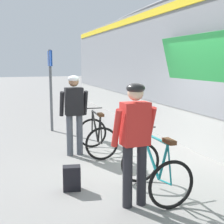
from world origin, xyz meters
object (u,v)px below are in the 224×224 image
at_px(cyclist_far_in_red, 135,134).
at_px(bicycle_far_teal, 155,170).
at_px(bicycle_near_black, 97,136).
at_px(backpack_on_platform, 72,178).
at_px(platform_sign_post, 50,77).
at_px(cyclist_near_in_dark, 74,108).

distance_m(cyclist_far_in_red, bicycle_far_teal, 0.82).
xyz_separation_m(cyclist_far_in_red, bicycle_near_black, (0.21, 2.65, -0.65)).
distance_m(backpack_on_platform, platform_sign_post, 4.74).
bearing_deg(cyclist_near_in_dark, bicycle_far_teal, -73.62).
xyz_separation_m(bicycle_near_black, platform_sign_post, (-0.62, 2.68, 1.22)).
relative_size(cyclist_far_in_red, bicycle_near_black, 1.58).
bearing_deg(cyclist_far_in_red, backpack_on_platform, 131.87).
height_order(bicycle_near_black, backpack_on_platform, bicycle_near_black).
relative_size(bicycle_near_black, bicycle_far_teal, 1.03).
height_order(cyclist_far_in_red, backpack_on_platform, cyclist_far_in_red).
relative_size(cyclist_near_in_dark, bicycle_far_teal, 1.63).
bearing_deg(cyclist_near_in_dark, cyclist_far_in_red, -83.99).
relative_size(cyclist_near_in_dark, platform_sign_post, 0.73).
bearing_deg(cyclist_far_in_red, platform_sign_post, 94.46).
distance_m(bicycle_far_teal, platform_sign_post, 5.31).
height_order(cyclist_near_in_dark, platform_sign_post, platform_sign_post).
height_order(cyclist_far_in_red, platform_sign_post, platform_sign_post).
distance_m(cyclist_far_in_red, backpack_on_platform, 1.40).
bearing_deg(backpack_on_platform, platform_sign_post, 95.98).
bearing_deg(bicycle_near_black, cyclist_far_in_red, -94.50).
bearing_deg(cyclist_near_in_dark, platform_sign_post, 92.87).
relative_size(cyclist_far_in_red, bicycle_far_teal, 1.63).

